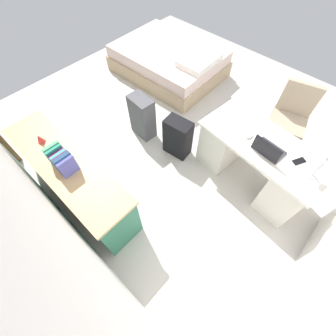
# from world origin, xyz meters

# --- Properties ---
(ground_plane) EXTENTS (5.55, 5.55, 0.00)m
(ground_plane) POSITION_xyz_m (0.00, 0.00, 0.00)
(ground_plane) COLOR beige
(desk) EXTENTS (1.50, 0.80, 0.74)m
(desk) POSITION_xyz_m (-1.24, 0.03, 0.39)
(desk) COLOR silver
(desk) RESTS_ON ground_plane
(office_chair) EXTENTS (0.56, 0.56, 0.94)m
(office_chair) POSITION_xyz_m (-1.21, -0.82, 0.42)
(office_chair) COLOR black
(office_chair) RESTS_ON ground_plane
(credenza) EXTENTS (1.80, 0.48, 0.74)m
(credenza) POSITION_xyz_m (0.16, 1.70, 0.37)
(credenza) COLOR #28664C
(credenza) RESTS_ON ground_plane
(bed) EXTENTS (1.94, 1.46, 0.58)m
(bed) POSITION_xyz_m (1.15, -0.98, 0.24)
(bed) COLOR tan
(bed) RESTS_ON ground_plane
(suitcase_black) EXTENTS (0.38, 0.26, 0.59)m
(suitcase_black) POSITION_xyz_m (-0.23, 0.33, 0.29)
(suitcase_black) COLOR black
(suitcase_black) RESTS_ON ground_plane
(suitcase_spare_grey) EXTENTS (0.38, 0.25, 0.66)m
(suitcase_spare_grey) POSITION_xyz_m (0.39, 0.41, 0.33)
(suitcase_spare_grey) COLOR #4C4C51
(suitcase_spare_grey) RESTS_ON ground_plane
(laptop) EXTENTS (0.33, 0.25, 0.21)m
(laptop) POSITION_xyz_m (-1.31, 0.14, 0.79)
(laptop) COLOR #333338
(laptop) RESTS_ON desk
(computer_mouse) EXTENTS (0.07, 0.11, 0.03)m
(computer_mouse) POSITION_xyz_m (-1.05, 0.07, 0.75)
(computer_mouse) COLOR white
(computer_mouse) RESTS_ON desk
(cell_phone_near_laptop) EXTENTS (0.12, 0.15, 0.01)m
(cell_phone_near_laptop) POSITION_xyz_m (-1.62, 0.01, 0.74)
(cell_phone_near_laptop) COLOR black
(cell_phone_near_laptop) RESTS_ON desk
(desk_lamp) EXTENTS (0.16, 0.11, 0.34)m
(desk_lamp) POSITION_xyz_m (-1.75, 0.08, 0.99)
(desk_lamp) COLOR silver
(desk_lamp) RESTS_ON desk
(book_row) EXTENTS (0.28, 0.17, 0.24)m
(book_row) POSITION_xyz_m (0.09, 1.70, 0.85)
(book_row) COLOR #5155AF
(book_row) RESTS_ON credenza
(figurine_small) EXTENTS (0.08, 0.08, 0.11)m
(figurine_small) POSITION_xyz_m (0.56, 1.70, 0.80)
(figurine_small) COLOR red
(figurine_small) RESTS_ON credenza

